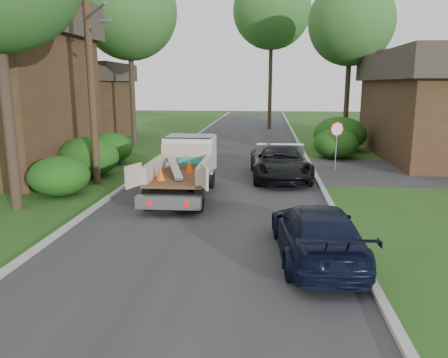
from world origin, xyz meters
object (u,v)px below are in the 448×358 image
black_pickup (280,162)px  tree_right_far (351,23)px  house_left_far (80,99)px  flatbed_truck (186,163)px  tree_left_far (129,11)px  utility_pole (90,61)px  tree_center_far (272,10)px  stop_sign (337,136)px  navy_suv (316,232)px  tree_left_back (0,2)px

black_pickup → tree_right_far: bearing=64.7°
house_left_far → tree_right_far: 21.78m
flatbed_truck → black_pickup: flatbed_truck is taller
tree_left_far → tree_right_far: size_ratio=1.06×
utility_pole → tree_left_far: size_ratio=0.82×
tree_right_far → black_pickup: (-5.10, -13.10, -7.72)m
utility_pole → tree_center_far: size_ratio=0.68×
utility_pole → flatbed_truck: size_ratio=1.75×
utility_pole → flatbed_truck: utility_pole is taller
stop_sign → utility_pole: 11.91m
tree_center_far → black_pickup: bearing=-89.0°
tree_left_far → flatbed_truck: (6.11, -12.98, -7.81)m
tree_center_far → navy_suv: size_ratio=3.12×
flatbed_truck → navy_suv: size_ratio=1.22×
tree_center_far → utility_pole: bearing=-106.6°
flatbed_truck → navy_suv: bearing=-56.7°
utility_pole → tree_right_far: tree_right_far is taller
tree_left_back → house_left_far: bearing=86.8°
black_pickup → flatbed_truck: bearing=-146.8°
tree_center_far → stop_sign: bearing=-81.3°
tree_center_far → flatbed_truck: 27.97m
tree_left_far → flatbed_truck: 16.33m
house_left_far → tree_left_back: bearing=-93.2°
tree_right_far → tree_center_far: bearing=118.8°
tree_left_far → navy_suv: bearing=-61.6°
tree_left_far → tree_left_back: (-6.50, -4.00, -0.00)m
stop_sign → tree_right_far: 13.08m
tree_center_far → navy_suv: tree_center_far is taller
house_left_far → tree_center_far: size_ratio=0.52×
black_pickup → navy_suv: black_pickup is taller
utility_pole → navy_suv: size_ratio=2.14×
tree_center_far → flatbed_truck: size_ratio=2.56×
tree_left_far → tree_left_back: tree_left_far is taller
tree_right_far → black_pickup: 16.04m
tree_left_back → black_pickup: size_ratio=2.20×
tree_left_far → black_pickup: bearing=-45.6°
stop_sign → house_left_far: 22.81m
tree_right_far → flatbed_truck: bearing=-119.1°
utility_pole → house_left_far: (-8.02, 17.02, -2.12)m
tree_left_far → tree_center_far: bearing=53.8°
house_left_far → tree_right_far: (21.00, -2.00, 5.43)m
tree_left_back → utility_pole: bearing=-43.3°
utility_pole → black_pickup: (7.88, 1.92, -4.42)m
flatbed_truck → tree_right_far: bearing=60.0°
tree_left_back → tree_center_far: bearing=46.7°
stop_sign → black_pickup: stop_sign is taller
black_pickup → navy_suv: bearing=-90.1°
flatbed_truck → stop_sign: bearing=36.2°
flatbed_truck → house_left_far: bearing=123.1°
flatbed_truck → navy_suv: 7.90m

